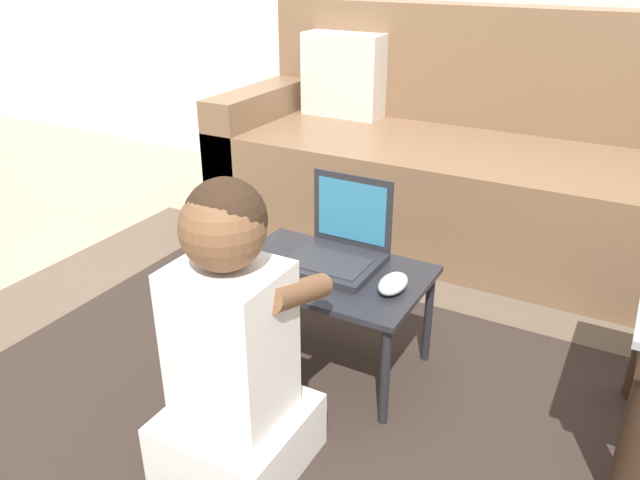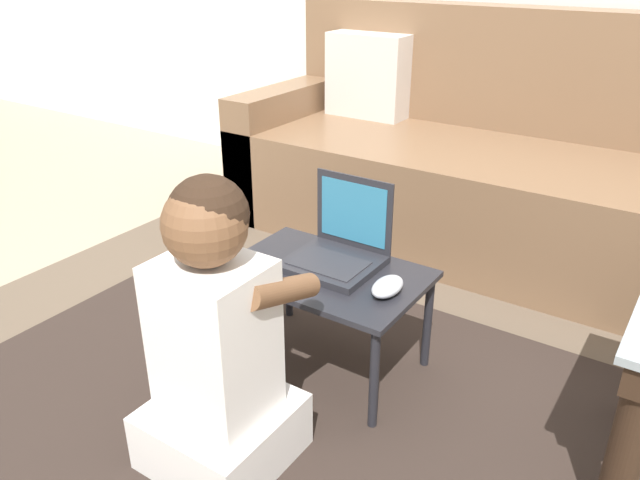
% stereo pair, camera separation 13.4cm
% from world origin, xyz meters
% --- Properties ---
extents(ground_plane, '(16.00, 16.00, 0.00)m').
position_xyz_m(ground_plane, '(0.00, 0.00, 0.00)').
color(ground_plane, gray).
extents(area_rug, '(2.45, 1.86, 0.01)m').
position_xyz_m(area_rug, '(0.10, -0.05, 0.00)').
color(area_rug, brown).
rests_on(area_rug, ground_plane).
extents(couch, '(1.97, 0.81, 0.90)m').
position_xyz_m(couch, '(0.13, 1.26, 0.30)').
color(couch, brown).
rests_on(couch, ground_plane).
extents(laptop_desk, '(0.53, 0.36, 0.31)m').
position_xyz_m(laptop_desk, '(0.10, 0.16, 0.28)').
color(laptop_desk, black).
rests_on(laptop_desk, ground_plane).
extents(laptop, '(0.24, 0.22, 0.23)m').
position_xyz_m(laptop, '(0.11, 0.22, 0.35)').
color(laptop, '#232328').
rests_on(laptop, laptop_desk).
extents(computer_mouse, '(0.07, 0.12, 0.04)m').
position_xyz_m(computer_mouse, '(0.30, 0.15, 0.33)').
color(computer_mouse, '#B2B7C1').
rests_on(computer_mouse, laptop_desk).
extents(person_seated, '(0.30, 0.37, 0.71)m').
position_xyz_m(person_seated, '(0.10, -0.27, 0.32)').
color(person_seated, silver).
rests_on(person_seated, ground_plane).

